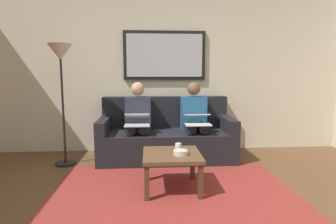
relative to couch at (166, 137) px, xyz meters
name	(u,v)px	position (x,y,z in m)	size (l,w,h in m)	color
wall_rear	(164,71)	(0.00, -0.48, 0.99)	(6.00, 0.12, 2.60)	beige
area_rug	(173,190)	(0.00, 1.27, -0.31)	(2.60, 1.80, 0.01)	maroon
couch	(166,137)	(0.00, 0.00, 0.00)	(1.96, 0.90, 0.90)	black
framed_mirror	(165,56)	(0.00, -0.39, 1.24)	(1.30, 0.05, 0.77)	black
coffee_table	(172,158)	(0.01, 1.22, 0.04)	(0.62, 0.62, 0.41)	brown
cup	(178,147)	(-0.07, 1.14, 0.14)	(0.07, 0.07, 0.09)	silver
bowl	(181,152)	(-0.08, 1.28, 0.12)	(0.15, 0.15, 0.05)	beige
person_left	(194,118)	(-0.42, 0.07, 0.30)	(0.38, 0.58, 1.14)	#235B84
laptop_white	(197,119)	(-0.42, 0.31, 0.32)	(0.36, 0.35, 0.15)	white
person_right	(138,119)	(0.42, 0.07, 0.30)	(0.38, 0.58, 1.14)	#2D3342
laptop_silver	(137,120)	(0.42, 0.30, 0.31)	(0.34, 0.36, 0.16)	silver
standing_lamp	(61,66)	(1.43, 0.27, 1.06)	(0.32, 0.32, 1.66)	black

